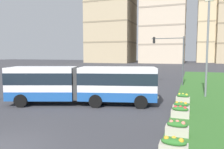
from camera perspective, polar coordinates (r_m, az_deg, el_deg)
name	(u,v)px	position (r m, az deg, el deg)	size (l,w,h in m)	color
articulated_bus	(82,84)	(17.39, -7.90, -2.47)	(11.97, 6.00, 3.00)	white
car_grey_wagon	(101,75)	(34.19, -3.09, -0.08)	(4.58, 2.44, 1.58)	slate
flower_planter_0	(174,146)	(9.15, 16.13, -17.96)	(1.10, 0.56, 0.74)	#B7AD9E
flower_planter_1	(177,128)	(11.20, 16.99, -13.56)	(1.10, 0.56, 0.74)	#B7AD9E
flower_planter_2	(180,112)	(14.22, 17.75, -9.50)	(1.10, 0.56, 0.74)	#B7AD9E
flower_planter_3	(181,107)	(15.48, 17.98, -8.29)	(1.10, 0.56, 0.74)	#B7AD9E
flower_planter_4	(183,98)	(18.67, 18.40, -5.97)	(1.10, 0.56, 0.74)	#B7AD9E
traffic_light_far_right	(173,52)	(28.48, 15.91, 5.77)	(4.08, 0.28, 6.27)	#474C51
streetlight_median	(207,44)	(21.60, 24.15, 7.40)	(0.70, 0.28, 9.01)	slate
apartment_tower_west	(111,15)	(108.44, -0.26, 15.71)	(21.81, 17.86, 46.74)	tan
apartment_tower_westcentre	(163,19)	(103.60, 13.51, 14.24)	(19.66, 15.52, 40.32)	#C6B299
apartment_tower_centre	(221,23)	(119.42, 27.03, 12.15)	(21.15, 14.49, 38.41)	beige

